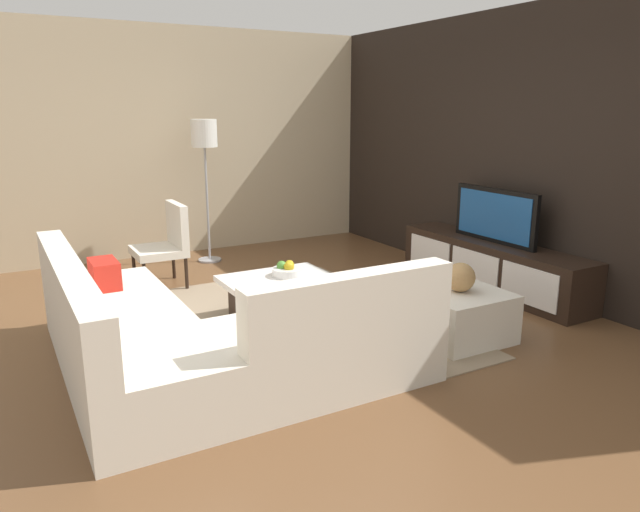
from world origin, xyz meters
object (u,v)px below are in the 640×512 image
object	(u,v)px
television	(495,216)
accent_chair_near	(167,240)
coffee_table	(287,302)
floor_lamp	(204,143)
sectional_couch	(196,337)
media_console	(491,266)
fruit_bowl	(287,270)
ottoman	(458,315)
decorative_ball	(460,277)

from	to	relation	value
television	accent_chair_near	distance (m)	3.38
coffee_table	accent_chair_near	xyz separation A→B (m)	(-1.66, -0.57, 0.29)
accent_chair_near	floor_lamp	bearing A→B (deg)	147.29
television	coffee_table	world-z (taller)	television
sectional_couch	accent_chair_near	distance (m)	2.32
television	coffee_table	distance (m)	2.37
media_console	fruit_bowl	size ratio (longest dim) A/B	8.13
floor_lamp	ottoman	bearing A→B (deg)	15.25
media_console	television	world-z (taller)	television
sectional_couch	decorative_ball	bearing A→B (deg)	80.37
coffee_table	floor_lamp	xyz separation A→B (m)	(-2.44, 0.14, 1.22)
fruit_bowl	accent_chair_near	bearing A→B (deg)	-155.71
television	decorative_ball	world-z (taller)	television
television	decorative_ball	distance (m)	1.52
sectional_couch	ottoman	size ratio (longest dim) A/B	3.47
floor_lamp	decorative_ball	size ratio (longest dim) A/B	7.24
television	accent_chair_near	bearing A→B (deg)	-121.60
television	fruit_bowl	world-z (taller)	television
ottoman	media_console	bearing A→B (deg)	125.10
television	fruit_bowl	bearing A→B (deg)	-97.37
media_console	fruit_bowl	xyz separation A→B (m)	(-0.28, -2.20, 0.18)
coffee_table	decorative_ball	world-z (taller)	decorative_ball
ottoman	fruit_bowl	xyz separation A→B (m)	(-1.15, -0.97, 0.23)
television	sectional_couch	bearing A→B (deg)	-81.19
sectional_couch	fruit_bowl	xyz separation A→B (m)	(-0.79, 1.10, 0.14)
television	ottoman	world-z (taller)	television
accent_chair_near	floor_lamp	xyz separation A→B (m)	(-0.78, 0.71, 0.93)
coffee_table	fruit_bowl	bearing A→B (deg)	151.70
coffee_table	ottoman	size ratio (longest dim) A/B	1.47
floor_lamp	fruit_bowl	bearing A→B (deg)	-1.13
coffee_table	floor_lamp	distance (m)	2.73
media_console	floor_lamp	size ratio (longest dim) A/B	1.34
media_console	decorative_ball	bearing A→B (deg)	-54.90
coffee_table	accent_chair_near	size ratio (longest dim) A/B	1.19
fruit_bowl	decorative_ball	distance (m)	1.50
decorative_ball	coffee_table	bearing A→B (deg)	-131.92
sectional_couch	coffee_table	world-z (taller)	sectional_couch
sectional_couch	decorative_ball	distance (m)	2.11
accent_chair_near	sectional_couch	bearing A→B (deg)	-0.91
floor_lamp	fruit_bowl	world-z (taller)	floor_lamp
media_console	decorative_ball	size ratio (longest dim) A/B	9.69
television	fruit_bowl	size ratio (longest dim) A/B	3.80
fruit_bowl	decorative_ball	bearing A→B (deg)	40.30
coffee_table	floor_lamp	bearing A→B (deg)	176.63
accent_chair_near	fruit_bowl	bearing A→B (deg)	34.09
ottoman	fruit_bowl	world-z (taller)	fruit_bowl
floor_lamp	coffee_table	bearing A→B (deg)	-3.37
ottoman	fruit_bowl	distance (m)	1.52
media_console	ottoman	size ratio (longest dim) A/B	3.25
sectional_couch	television	bearing A→B (deg)	98.81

